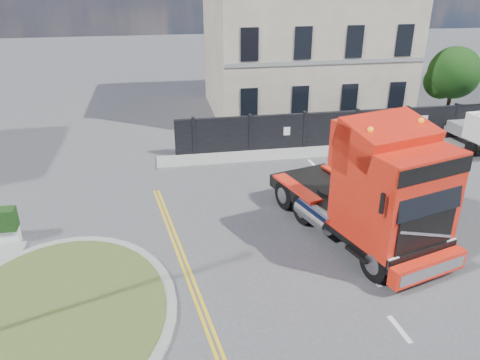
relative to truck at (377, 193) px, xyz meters
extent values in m
plane|color=#424244|center=(-3.42, 1.00, -2.06)|extent=(120.00, 120.00, 0.00)
cylinder|color=gray|center=(-10.42, -2.00, -2.00)|extent=(6.80, 6.80, 0.12)
cylinder|color=#374F1F|center=(-10.42, -2.00, -1.92)|extent=(6.20, 6.20, 0.05)
cube|color=black|center=(2.58, 10.00, -1.06)|extent=(18.00, 0.25, 2.00)
cube|color=silver|center=(11.08, 10.00, -1.06)|extent=(2.60, 0.12, 2.00)
cube|color=beige|center=(2.58, 17.50, 3.44)|extent=(12.00, 10.00, 11.00)
cylinder|color=#382619|center=(11.08, 13.00, -0.86)|extent=(0.24, 0.24, 2.40)
sphere|color=black|center=(11.08, 13.00, 1.14)|extent=(3.20, 3.20, 3.20)
sphere|color=black|center=(10.58, 13.40, 0.54)|extent=(2.20, 2.20, 2.20)
cube|color=gray|center=(2.58, 9.10, -2.00)|extent=(20.00, 1.60, 0.12)
cube|color=black|center=(-0.35, 1.24, -1.20)|extent=(4.69, 7.74, 0.52)
cube|color=red|center=(0.20, -0.70, 0.41)|extent=(3.58, 3.66, 3.22)
cube|color=red|center=(-0.13, 0.46, 1.73)|extent=(3.05, 1.78, 1.61)
cube|color=black|center=(0.60, -2.11, 0.87)|extent=(2.45, 0.76, 1.21)
cube|color=red|center=(0.70, -2.47, -1.43)|extent=(2.87, 1.18, 0.63)
cylinder|color=black|center=(-0.74, -1.92, -1.46)|extent=(0.68, 1.25, 1.20)
cylinder|color=gray|center=(-0.74, -1.92, -1.46)|extent=(0.57, 0.74, 0.66)
cylinder|color=black|center=(1.64, -1.24, -1.46)|extent=(0.68, 1.25, 1.20)
cylinder|color=gray|center=(1.64, -1.24, -1.46)|extent=(0.57, 0.74, 0.66)
cylinder|color=black|center=(-1.86, 2.00, -1.46)|extent=(0.68, 1.25, 1.20)
cylinder|color=gray|center=(-1.86, 2.00, -1.46)|extent=(0.57, 0.74, 0.66)
cylinder|color=black|center=(0.53, 2.68, -1.46)|extent=(0.68, 1.25, 1.20)
cylinder|color=gray|center=(0.53, 2.68, -1.46)|extent=(0.57, 0.74, 0.66)
cylinder|color=black|center=(-2.24, 3.33, -1.46)|extent=(0.68, 1.25, 1.20)
cylinder|color=gray|center=(-2.24, 3.33, -1.46)|extent=(0.57, 0.74, 0.66)
cylinder|color=black|center=(0.15, 4.01, -1.46)|extent=(0.68, 1.25, 1.20)
cylinder|color=gray|center=(0.15, 4.01, -1.46)|extent=(0.57, 0.74, 0.66)
cube|color=slate|center=(10.03, 9.00, -1.31)|extent=(2.60, 5.34, 0.27)
cylinder|color=black|center=(9.02, 7.39, -1.69)|extent=(0.27, 0.75, 0.75)
cylinder|color=black|center=(9.02, 10.60, -1.69)|extent=(0.27, 0.75, 0.75)
cylinder|color=black|center=(11.05, 10.60, -1.69)|extent=(0.27, 0.75, 0.75)
camera|label=1|loc=(-7.16, -13.30, 6.99)|focal=35.00mm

